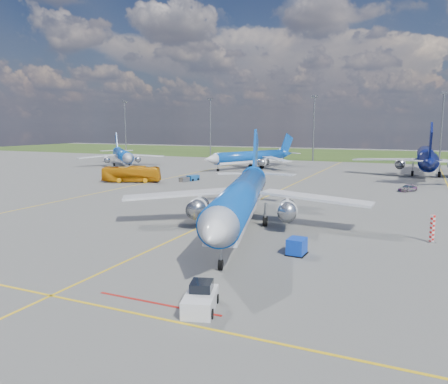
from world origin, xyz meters
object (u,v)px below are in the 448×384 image
at_px(warning_post, 432,229).
at_px(uld_container, 297,246).
at_px(bg_jet_nw, 123,166).
at_px(service_car_b, 247,192).
at_px(service_car_a, 147,178).
at_px(apron_bus, 131,174).
at_px(baggage_tug_c, 190,178).
at_px(bg_jet_nnw, 250,169).
at_px(bg_jet_n, 425,175).
at_px(pushback_tug, 201,299).
at_px(service_car_c, 407,188).
at_px(main_airliner, 241,230).

height_order(warning_post, uld_container, warning_post).
xyz_separation_m(bg_jet_nw, service_car_b, (54.93, -36.71, 0.65)).
bearing_deg(service_car_a, apron_bus, -144.34).
bearing_deg(service_car_b, service_car_a, 75.44).
height_order(uld_container, baggage_tug_c, uld_container).
height_order(bg_jet_nnw, bg_jet_n, bg_jet_n).
height_order(bg_jet_n, uld_container, bg_jet_n).
bearing_deg(baggage_tug_c, service_car_a, -136.41).
bearing_deg(pushback_tug, warning_post, 42.95).
xyz_separation_m(bg_jet_nnw, service_car_c, (43.08, -29.33, 0.62)).
height_order(uld_container, service_car_a, uld_container).
bearing_deg(main_airliner, uld_container, -53.48).
bearing_deg(service_car_c, warning_post, -48.48).
distance_m(bg_jet_n, service_car_a, 69.34).
distance_m(bg_jet_n, baggage_tug_c, 59.70).
distance_m(bg_jet_nw, uld_container, 99.20).
xyz_separation_m(bg_jet_nnw, baggage_tug_c, (-2.34, -32.26, 0.56)).
relative_size(main_airliner, service_car_c, 10.31).
relative_size(service_car_c, baggage_tug_c, 0.77).
distance_m(main_airliner, service_car_a, 50.22).
distance_m(service_car_c, baggage_tug_c, 45.51).
distance_m(uld_container, service_car_a, 61.20).
relative_size(warning_post, service_car_b, 0.64).
distance_m(bg_jet_nnw, apron_bus, 41.55).
height_order(warning_post, service_car_c, warning_post).
height_order(bg_jet_nnw, apron_bus, bg_jet_nnw).
relative_size(warning_post, service_car_c, 0.70).
xyz_separation_m(bg_jet_nnw, service_car_b, (17.13, -46.71, 0.65)).
relative_size(warning_post, bg_jet_n, 0.06).
bearing_deg(pushback_tug, uld_container, 63.02).
relative_size(apron_bus, service_car_c, 2.99).
xyz_separation_m(pushback_tug, uld_container, (2.68, 15.27, 0.07)).
xyz_separation_m(apron_bus, baggage_tug_c, (10.82, 7.11, -1.21)).
distance_m(warning_post, service_car_c, 38.53).
distance_m(warning_post, bg_jet_nw, 102.18).
distance_m(main_airliner, service_car_b, 25.94).
bearing_deg(uld_container, service_car_b, 121.92).
distance_m(service_car_a, service_car_c, 54.49).
distance_m(service_car_a, baggage_tug_c, 9.70).
height_order(pushback_tug, service_car_b, pushback_tug).
bearing_deg(warning_post, service_car_b, 144.47).
distance_m(bg_jet_nw, baggage_tug_c, 41.87).
distance_m(bg_jet_nw, service_car_b, 66.08).
height_order(warning_post, service_car_b, warning_post).
bearing_deg(service_car_c, service_car_a, -135.66).
bearing_deg(service_car_c, bg_jet_n, 120.40).
height_order(bg_jet_n, baggage_tug_c, bg_jet_n).
bearing_deg(bg_jet_nw, bg_jet_n, -35.38).
distance_m(main_airliner, uld_container, 11.04).
height_order(warning_post, baggage_tug_c, warning_post).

